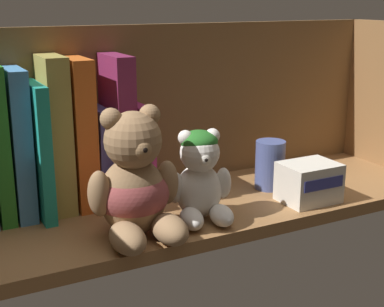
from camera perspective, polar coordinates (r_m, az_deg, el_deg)
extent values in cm
cube|color=olive|center=(88.61, 0.92, -5.82)|extent=(82.45, 24.34, 2.00)
cube|color=brown|center=(95.65, -2.70, 4.44)|extent=(84.85, 1.20, 29.64)
cube|color=#4584BE|center=(84.69, -17.71, 1.01)|extent=(2.82, 10.47, 22.27)
cube|color=teal|center=(85.40, -15.93, 0.54)|extent=(1.81, 14.61, 20.14)
cube|color=#9D8E43|center=(85.56, -14.10, 1.96)|extent=(3.33, 9.67, 23.76)
cube|color=#CE5F20|center=(86.49, -11.74, 2.08)|extent=(3.24, 10.17, 23.24)
cube|color=#4A4D97|center=(88.33, -9.67, -0.15)|extent=(2.61, 9.11, 15.47)
cube|color=#77224B|center=(88.22, -7.98, 2.61)|extent=(2.95, 11.97, 23.50)
cube|color=#942258|center=(90.15, -6.15, 0.41)|extent=(2.10, 14.47, 15.71)
ellipsoid|color=#93704C|center=(76.01, -6.15, -4.43)|extent=(9.35, 8.58, 11.00)
sphere|color=#93704C|center=(73.11, -6.17, 1.39)|extent=(7.82, 7.82, 7.82)
sphere|color=#93704C|center=(71.97, -8.43, 3.57)|extent=(2.93, 2.93, 2.93)
sphere|color=#93704C|center=(73.94, -4.43, 4.03)|extent=(2.93, 2.93, 2.93)
sphere|color=#9B754E|center=(70.75, -5.31, 0.53)|extent=(2.93, 2.93, 2.93)
sphere|color=black|center=(69.81, -4.98, 0.40)|extent=(1.03, 1.03, 1.03)
ellipsoid|color=#93704C|center=(71.84, -6.73, -8.75)|extent=(4.47, 7.38, 3.91)
ellipsoid|color=#93704C|center=(74.01, -2.33, -7.88)|extent=(4.47, 7.38, 3.91)
ellipsoid|color=#93704C|center=(73.48, -9.60, -4.15)|extent=(3.21, 3.21, 6.35)
ellipsoid|color=#93704C|center=(76.93, -2.61, -3.01)|extent=(3.21, 3.21, 6.35)
ellipsoid|color=#914040|center=(75.91, -6.15, -4.24)|extent=(10.12, 9.35, 7.70)
ellipsoid|color=white|center=(81.68, 0.71, -3.91)|extent=(6.99, 6.41, 8.22)
sphere|color=white|center=(79.46, 0.81, 0.10)|extent=(5.85, 5.85, 5.85)
sphere|color=white|center=(78.70, -0.69, 1.67)|extent=(2.19, 2.19, 2.19)
sphere|color=white|center=(79.85, 2.14, 1.87)|extent=(2.19, 2.19, 2.19)
sphere|color=white|center=(77.65, 1.26, -0.55)|extent=(2.19, 2.19, 2.19)
sphere|color=black|center=(76.93, 1.43, -0.66)|extent=(0.77, 0.77, 0.77)
ellipsoid|color=white|center=(78.55, -0.05, -6.81)|extent=(4.31, 6.02, 2.92)
ellipsoid|color=white|center=(79.83, 3.09, -6.45)|extent=(4.31, 6.02, 2.92)
ellipsoid|color=white|center=(80.03, -1.74, -3.56)|extent=(2.80, 2.80, 4.75)
ellipsoid|color=white|center=(82.07, 3.28, -3.08)|extent=(2.80, 2.80, 4.75)
ellipsoid|color=#246823|center=(79.42, 0.73, 1.30)|extent=(5.55, 5.55, 3.22)
cylinder|color=#4C5B99|center=(94.96, 8.12, -1.16)|extent=(5.08, 5.08, 8.38)
cube|color=silver|center=(90.26, 12.06, -2.94)|extent=(8.91, 6.96, 6.37)
cube|color=#33388C|center=(87.46, 13.56, -3.10)|extent=(7.57, 0.16, 1.78)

